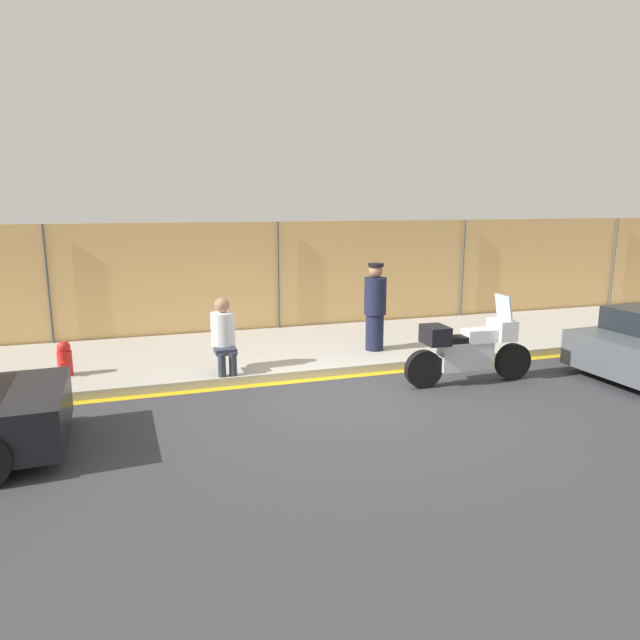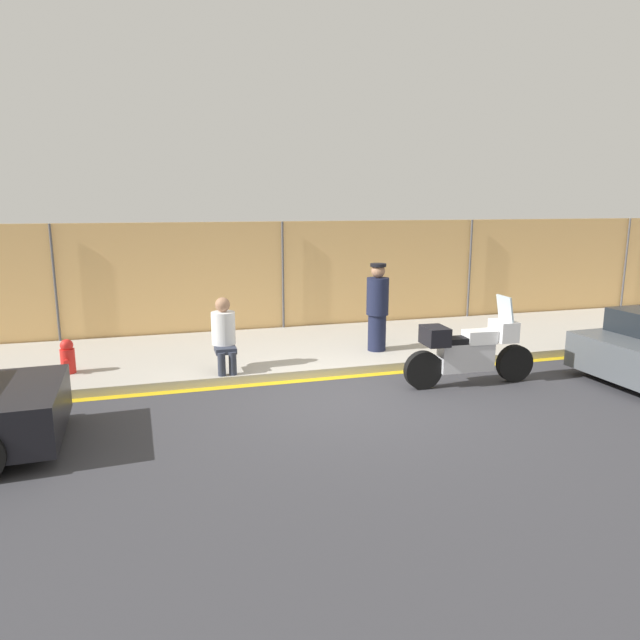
% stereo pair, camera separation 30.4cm
% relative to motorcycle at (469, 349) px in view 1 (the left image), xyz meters
% --- Properties ---
extents(ground_plane, '(120.00, 120.00, 0.00)m').
position_rel_motorcycle_xyz_m(ground_plane, '(-2.14, -0.14, -0.60)').
color(ground_plane, '#38383D').
extents(sidewalk, '(35.81, 3.56, 0.15)m').
position_rel_motorcycle_xyz_m(sidewalk, '(-2.14, 2.85, -0.53)').
color(sidewalk, '#ADA89E').
rests_on(sidewalk, ground_plane).
extents(curb_paint_stripe, '(35.81, 0.18, 0.01)m').
position_rel_motorcycle_xyz_m(curb_paint_stripe, '(-2.14, 0.98, -0.60)').
color(curb_paint_stripe, gold).
rests_on(curb_paint_stripe, ground_plane).
extents(storefront_fence, '(34.02, 0.17, 2.59)m').
position_rel_motorcycle_xyz_m(storefront_fence, '(-2.14, 4.72, 0.69)').
color(storefront_fence, '#E5B26B').
rests_on(storefront_fence, ground_plane).
extents(motorcycle, '(2.32, 0.55, 1.49)m').
position_rel_motorcycle_xyz_m(motorcycle, '(0.00, 0.00, 0.00)').
color(motorcycle, black).
rests_on(motorcycle, ground_plane).
extents(officer_standing, '(0.43, 0.43, 1.71)m').
position_rel_motorcycle_xyz_m(officer_standing, '(-0.83, 2.05, 0.42)').
color(officer_standing, '#191E38').
rests_on(officer_standing, sidewalk).
extents(person_seated_on_curb, '(0.41, 0.67, 1.27)m').
position_rel_motorcycle_xyz_m(person_seated_on_curb, '(-3.87, 1.52, 0.24)').
color(person_seated_on_curb, '#2D3342').
rests_on(person_seated_on_curb, sidewalk).
extents(fire_hydrant, '(0.24, 0.30, 0.59)m').
position_rel_motorcycle_xyz_m(fire_hydrant, '(-6.46, 2.06, -0.16)').
color(fire_hydrant, red).
rests_on(fire_hydrant, sidewalk).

